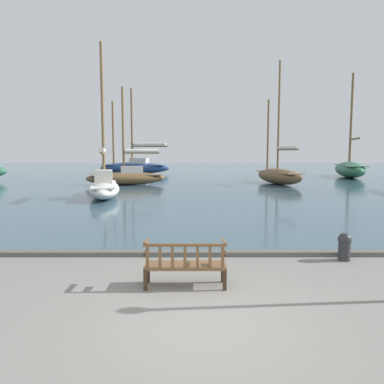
% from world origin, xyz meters
% --- Properties ---
extents(ground_plane, '(160.00, 160.00, 0.00)m').
position_xyz_m(ground_plane, '(0.00, 0.00, 0.00)').
color(ground_plane, gray).
extents(harbor_water, '(100.00, 80.00, 0.08)m').
position_xyz_m(harbor_water, '(0.00, 44.00, 0.04)').
color(harbor_water, '#385666').
rests_on(harbor_water, ground).
extents(quay_edge_kerb, '(40.00, 0.30, 0.12)m').
position_xyz_m(quay_edge_kerb, '(0.00, 3.85, 0.06)').
color(quay_edge_kerb, '#5B5954').
rests_on(quay_edge_kerb, ground).
extents(park_bench, '(1.60, 0.52, 0.92)m').
position_xyz_m(park_bench, '(-0.26, 1.60, 0.47)').
color(park_bench, '#3D2A19').
rests_on(park_bench, ground).
extents(sailboat_mid_starboard, '(2.80, 7.17, 8.68)m').
position_xyz_m(sailboat_mid_starboard, '(-5.14, 15.65, 0.76)').
color(sailboat_mid_starboard, silver).
rests_on(sailboat_mid_starboard, harbor_water).
extents(sailboat_far_starboard, '(3.39, 6.76, 9.85)m').
position_xyz_m(sailboat_far_starboard, '(6.91, 24.81, 0.88)').
color(sailboat_far_starboard, brown).
rests_on(sailboat_far_starboard, harbor_water).
extents(sailboat_outer_starboard, '(4.02, 9.07, 10.61)m').
position_xyz_m(sailboat_outer_starboard, '(16.20, 33.16, 0.99)').
color(sailboat_outer_starboard, '#2D6647').
rests_on(sailboat_outer_starboard, harbor_water).
extents(sailboat_nearest_starboard, '(9.14, 4.29, 10.20)m').
position_xyz_m(sailboat_nearest_starboard, '(-7.13, 40.06, 1.04)').
color(sailboat_nearest_starboard, navy).
rests_on(sailboat_nearest_starboard, harbor_water).
extents(sailboat_far_port, '(6.45, 3.09, 7.63)m').
position_xyz_m(sailboat_far_port, '(-5.31, 24.04, 0.76)').
color(sailboat_far_port, brown).
rests_on(sailboat_far_port, harbor_water).
extents(mooring_bollard, '(0.33, 0.33, 0.69)m').
position_xyz_m(mooring_bollard, '(3.63, 3.42, 0.38)').
color(mooring_bollard, '#2D2D33').
rests_on(mooring_bollard, ground).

